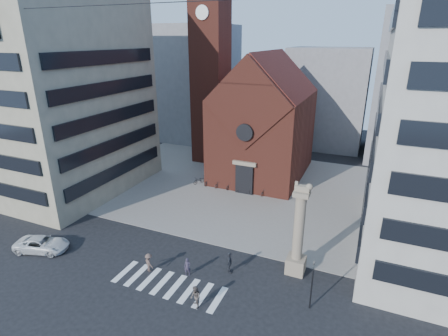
{
  "coord_description": "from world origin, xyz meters",
  "views": [
    {
      "loc": [
        14.43,
        -23.36,
        19.61
      ],
      "look_at": [
        0.91,
        8.0,
        6.84
      ],
      "focal_mm": 28.0,
      "sensor_mm": 36.0,
      "label": 1
    }
  ],
  "objects_px": {
    "lion_column": "(298,238)",
    "white_car": "(42,244)",
    "pedestrian_2": "(229,263)",
    "traffic_light": "(312,284)",
    "pedestrian_0": "(187,267)",
    "pedestrian_1": "(195,297)",
    "scooter_0": "(199,180)"
  },
  "relations": [
    {
      "from": "lion_column",
      "to": "white_car",
      "type": "distance_m",
      "value": 24.55
    },
    {
      "from": "white_car",
      "to": "pedestrian_2",
      "type": "relative_size",
      "value": 2.59
    },
    {
      "from": "white_car",
      "to": "traffic_light",
      "type": "bearing_deg",
      "value": -101.91
    },
    {
      "from": "pedestrian_0",
      "to": "pedestrian_1",
      "type": "relative_size",
      "value": 0.89
    },
    {
      "from": "lion_column",
      "to": "white_car",
      "type": "bearing_deg",
      "value": -164.51
    },
    {
      "from": "pedestrian_0",
      "to": "pedestrian_1",
      "type": "xyz_separation_m",
      "value": [
        2.48,
        -3.22,
        0.11
      ]
    },
    {
      "from": "traffic_light",
      "to": "pedestrian_2",
      "type": "bearing_deg",
      "value": 167.63
    },
    {
      "from": "lion_column",
      "to": "pedestrian_2",
      "type": "bearing_deg",
      "value": -156.17
    },
    {
      "from": "traffic_light",
      "to": "white_car",
      "type": "bearing_deg",
      "value": -174.37
    },
    {
      "from": "traffic_light",
      "to": "pedestrian_0",
      "type": "xyz_separation_m",
      "value": [
        -10.61,
        -0.19,
        -1.46
      ]
    },
    {
      "from": "traffic_light",
      "to": "pedestrian_1",
      "type": "height_order",
      "value": "traffic_light"
    },
    {
      "from": "traffic_light",
      "to": "pedestrian_2",
      "type": "height_order",
      "value": "traffic_light"
    },
    {
      "from": "white_car",
      "to": "pedestrian_2",
      "type": "height_order",
      "value": "pedestrian_2"
    },
    {
      "from": "pedestrian_0",
      "to": "pedestrian_2",
      "type": "xyz_separation_m",
      "value": [
        3.23,
        1.81,
        0.15
      ]
    },
    {
      "from": "pedestrian_1",
      "to": "pedestrian_2",
      "type": "xyz_separation_m",
      "value": [
        0.75,
        5.02,
        0.05
      ]
    },
    {
      "from": "white_car",
      "to": "pedestrian_2",
      "type": "distance_m",
      "value": 18.58
    },
    {
      "from": "lion_column",
      "to": "pedestrian_2",
      "type": "xyz_separation_m",
      "value": [
        -5.39,
        -2.38,
        -2.47
      ]
    },
    {
      "from": "scooter_0",
      "to": "lion_column",
      "type": "bearing_deg",
      "value": -15.99
    },
    {
      "from": "pedestrian_0",
      "to": "pedestrian_2",
      "type": "bearing_deg",
      "value": 15.09
    },
    {
      "from": "pedestrian_2",
      "to": "scooter_0",
      "type": "xyz_separation_m",
      "value": [
        -11.67,
        16.81,
        -0.43
      ]
    },
    {
      "from": "white_car",
      "to": "pedestrian_2",
      "type": "xyz_separation_m",
      "value": [
        18.11,
        4.13,
        0.28
      ]
    },
    {
      "from": "white_car",
      "to": "pedestrian_0",
      "type": "height_order",
      "value": "pedestrian_0"
    },
    {
      "from": "white_car",
      "to": "pedestrian_0",
      "type": "xyz_separation_m",
      "value": [
        14.89,
        2.32,
        0.13
      ]
    },
    {
      "from": "traffic_light",
      "to": "white_car",
      "type": "relative_size",
      "value": 0.85
    },
    {
      "from": "lion_column",
      "to": "traffic_light",
      "type": "relative_size",
      "value": 2.02
    },
    {
      "from": "white_car",
      "to": "pedestrian_0",
      "type": "distance_m",
      "value": 15.07
    },
    {
      "from": "pedestrian_0",
      "to": "scooter_0",
      "type": "distance_m",
      "value": 20.44
    },
    {
      "from": "white_car",
      "to": "scooter_0",
      "type": "distance_m",
      "value": 21.91
    },
    {
      "from": "lion_column",
      "to": "pedestrian_0",
      "type": "bearing_deg",
      "value": -154.08
    },
    {
      "from": "lion_column",
      "to": "pedestrian_1",
      "type": "relative_size",
      "value": 4.63
    },
    {
      "from": "pedestrian_2",
      "to": "scooter_0",
      "type": "distance_m",
      "value": 20.47
    },
    {
      "from": "white_car",
      "to": "scooter_0",
      "type": "bearing_deg",
      "value": -34.65
    }
  ]
}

